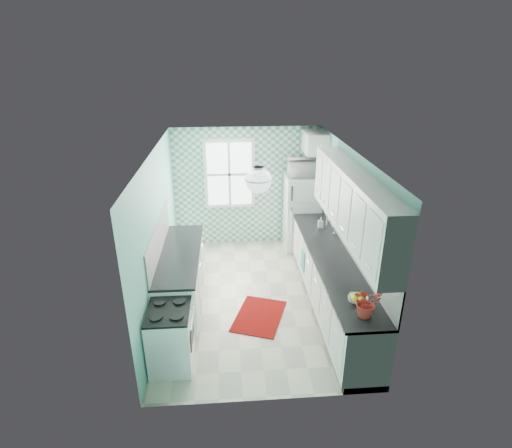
{
  "coord_description": "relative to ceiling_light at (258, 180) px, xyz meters",
  "views": [
    {
      "loc": [
        -0.41,
        -5.74,
        3.85
      ],
      "look_at": [
        0.05,
        0.25,
        1.25
      ],
      "focal_mm": 28.0,
      "sensor_mm": 36.0,
      "label": 1
    }
  ],
  "objects": [
    {
      "name": "soap_bottle",
      "position": [
        1.25,
        1.52,
        -1.29
      ],
      "size": [
        0.09,
        0.09,
        0.19
      ],
      "primitive_type": "imported",
      "rotation": [
        0.0,
        0.0,
        -0.04
      ],
      "color": "#8DBAC8",
      "rests_on": "countertop_right"
    },
    {
      "name": "accent_wall",
      "position": [
        0.0,
        2.99,
        -1.07
      ],
      "size": [
        3.0,
        0.01,
        2.5
      ],
      "primitive_type": "cube",
      "color": "#4DA083",
      "rests_on": "wall_back"
    },
    {
      "name": "ceiling_light",
      "position": [
        0.0,
        0.0,
        0.0
      ],
      "size": [
        0.34,
        0.34,
        0.35
      ],
      "color": "silver",
      "rests_on": "ceiling"
    },
    {
      "name": "backsplash_right",
      "position": [
        1.49,
        0.4,
        -1.13
      ],
      "size": [
        0.02,
        3.6,
        0.51
      ],
      "primitive_type": "cube",
      "color": "white",
      "rests_on": "wall_right"
    },
    {
      "name": "floor",
      "position": [
        0.0,
        0.8,
        -2.33
      ],
      "size": [
        3.0,
        4.4,
        0.02
      ],
      "primitive_type": "cube",
      "color": "beige",
      "rests_on": "ground"
    },
    {
      "name": "window",
      "position": [
        -0.35,
        2.96,
        -0.77
      ],
      "size": [
        1.04,
        0.05,
        1.44
      ],
      "color": "white",
      "rests_on": "wall_back"
    },
    {
      "name": "backsplash_left",
      "position": [
        -1.49,
        0.73,
        -1.13
      ],
      "size": [
        0.02,
        2.15,
        0.51
      ],
      "primitive_type": "cube",
      "color": "white",
      "rests_on": "wall_left"
    },
    {
      "name": "wall_front",
      "position": [
        0.0,
        -1.41,
        -1.07
      ],
      "size": [
        3.0,
        0.02,
        2.5
      ],
      "primitive_type": "cube",
      "color": "#70C5B5",
      "rests_on": "floor"
    },
    {
      "name": "potted_plant",
      "position": [
        1.2,
        -1.1,
        -1.2
      ],
      "size": [
        0.4,
        0.37,
        0.37
      ],
      "primitive_type": "imported",
      "rotation": [
        0.0,
        0.0,
        0.29
      ],
      "color": "red",
      "rests_on": "countertop_right"
    },
    {
      "name": "countertop_left",
      "position": [
        -1.19,
        0.73,
        -1.4
      ],
      "size": [
        0.63,
        2.15,
        0.04
      ],
      "primitive_type": "cube",
      "color": "black",
      "rests_on": "base_cabinets_left"
    },
    {
      "name": "fruit_bowl",
      "position": [
        1.2,
        -0.81,
        -1.35
      ],
      "size": [
        0.33,
        0.33,
        0.06
      ],
      "primitive_type": "imported",
      "rotation": [
        0.0,
        0.0,
        -0.36
      ],
      "color": "white",
      "rests_on": "countertop_right"
    },
    {
      "name": "wall_back",
      "position": [
        0.0,
        3.01,
        -1.07
      ],
      "size": [
        3.0,
        0.02,
        2.5
      ],
      "primitive_type": "cube",
      "color": "#70C5B5",
      "rests_on": "floor"
    },
    {
      "name": "stove",
      "position": [
        -1.2,
        -0.67,
        -1.89
      ],
      "size": [
        0.55,
        0.69,
        0.83
      ],
      "rotation": [
        0.0,
        0.0,
        0.04
      ],
      "color": "silver",
      "rests_on": "floor"
    },
    {
      "name": "sink",
      "position": [
        1.2,
        1.16,
        -1.39
      ],
      "size": [
        0.56,
        0.47,
        0.53
      ],
      "rotation": [
        0.0,
        0.0,
        0.04
      ],
      "color": "silver",
      "rests_on": "countertop_right"
    },
    {
      "name": "upper_cabinets_right",
      "position": [
        1.33,
        0.2,
        -0.42
      ],
      "size": [
        0.33,
        3.2,
        0.9
      ],
      "primitive_type": "cube",
      "color": "white",
      "rests_on": "wall_right"
    },
    {
      "name": "microwave",
      "position": [
        1.11,
        2.6,
        -0.57
      ],
      "size": [
        0.61,
        0.42,
        0.34
      ],
      "primitive_type": "imported",
      "rotation": [
        0.0,
        0.0,
        3.16
      ],
      "color": "white",
      "rests_on": "fridge"
    },
    {
      "name": "wall_right",
      "position": [
        1.51,
        0.8,
        -1.07
      ],
      "size": [
        0.02,
        4.4,
        2.5
      ],
      "primitive_type": "cube",
      "color": "#70C5B5",
      "rests_on": "floor"
    },
    {
      "name": "wall_left",
      "position": [
        -1.51,
        0.8,
        -1.07
      ],
      "size": [
        0.02,
        4.4,
        2.5
      ],
      "primitive_type": "cube",
      "color": "#70C5B5",
      "rests_on": "floor"
    },
    {
      "name": "fridge",
      "position": [
        1.11,
        2.6,
        -1.53
      ],
      "size": [
        0.69,
        0.69,
        1.58
      ],
      "rotation": [
        0.0,
        0.0,
        -0.0
      ],
      "color": "white",
      "rests_on": "floor"
    },
    {
      "name": "rug",
      "position": [
        0.04,
        0.25,
        -2.32
      ],
      "size": [
        0.98,
        1.16,
        0.02
      ],
      "primitive_type": "cube",
      "rotation": [
        0.0,
        0.0,
        -0.34
      ],
      "color": "maroon",
      "rests_on": "floor"
    },
    {
      "name": "upper_cabinet_fridge",
      "position": [
        1.3,
        2.63,
        -0.07
      ],
      "size": [
        0.4,
        0.74,
        0.4
      ],
      "primitive_type": "cube",
      "color": "white",
      "rests_on": "wall_right"
    },
    {
      "name": "base_cabinets_right",
      "position": [
        1.2,
        0.4,
        -1.87
      ],
      "size": [
        0.6,
        3.6,
        0.9
      ],
      "primitive_type": "cube",
      "color": "white",
      "rests_on": "floor"
    },
    {
      "name": "base_cabinets_left",
      "position": [
        -1.2,
        0.73,
        -1.87
      ],
      "size": [
        0.6,
        2.15,
        0.9
      ],
      "primitive_type": "cube",
      "color": "white",
      "rests_on": "floor"
    },
    {
      "name": "dish_towel",
      "position": [
        0.89,
        1.17,
        -1.84
      ],
      "size": [
        0.07,
        0.25,
        0.38
      ],
      "primitive_type": "cube",
      "rotation": [
        0.0,
        0.0,
        -0.2
      ],
      "color": "#68BFB4",
      "rests_on": "base_cabinets_right"
    },
    {
      "name": "countertop_right",
      "position": [
        1.19,
        0.4,
        -1.4
      ],
      "size": [
        0.63,
        3.6,
        0.04
      ],
      "primitive_type": "cube",
      "color": "black",
      "rests_on": "base_cabinets_right"
    },
    {
      "name": "ceiling",
      "position": [
        0.0,
        0.8,
        0.19
      ],
      "size": [
        3.0,
        4.4,
        0.02
      ],
      "primitive_type": "cube",
      "color": "white",
      "rests_on": "wall_back"
    }
  ]
}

